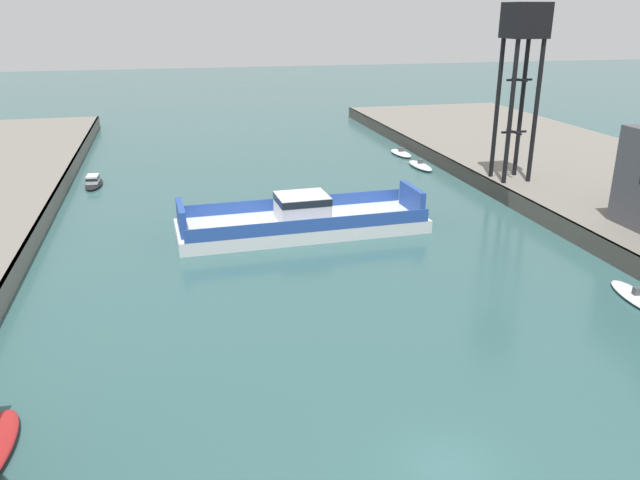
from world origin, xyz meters
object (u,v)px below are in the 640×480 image
chain_ferry (302,221)px  moored_boat_mid_left (637,297)px  moored_boat_near_left (401,153)px  crane_tower (524,40)px  moored_boat_mid_right (93,182)px  moored_boat_near_right (420,166)px

chain_ferry → moored_boat_mid_left: chain_ferry is taller
moored_boat_near_left → crane_tower: bearing=-78.2°
moored_boat_mid_left → moored_boat_mid_right: bearing=134.3°
moored_boat_near_right → moored_boat_mid_left: moored_boat_near_right is taller
moored_boat_near_right → crane_tower: bearing=-70.8°
crane_tower → chain_ferry: bearing=-164.0°
chain_ferry → moored_boat_near_right: bearing=46.2°
moored_boat_near_right → moored_boat_mid_right: size_ratio=1.06×
chain_ferry → moored_boat_mid_right: chain_ferry is taller
moored_boat_mid_left → moored_boat_near_left: bearing=89.6°
moored_boat_near_left → crane_tower: (4.24, -20.34, 15.07)m
chain_ferry → moored_boat_mid_right: 27.69m
moored_boat_mid_left → moored_boat_near_right: bearing=89.9°
chain_ferry → moored_boat_mid_left: bearing=-44.7°
moored_boat_mid_left → crane_tower: crane_tower is taller
moored_boat_mid_right → crane_tower: crane_tower is taller
chain_ferry → moored_boat_near_right: (18.80, 19.61, -0.72)m
moored_boat_mid_right → moored_boat_near_left: bearing=10.3°
moored_boat_near_left → moored_boat_mid_left: moored_boat_near_left is taller
crane_tower → moored_boat_mid_left: bearing=-100.3°
moored_boat_near_left → moored_boat_mid_left: (-0.34, -45.54, -0.05)m
moored_boat_near_right → moored_boat_mid_right: bearing=179.3°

